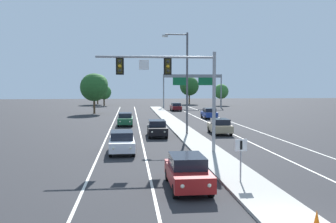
{
  "coord_description": "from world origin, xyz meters",
  "views": [
    {
      "loc": [
        -5.76,
        -12.28,
        4.94
      ],
      "look_at": [
        -3.2,
        12.63,
        3.2
      ],
      "focal_mm": 39.85,
      "sensor_mm": 36.0,
      "label": 1
    }
  ],
  "objects_px": {
    "tree_far_right_a": "(189,86)",
    "car_oncoming_green": "(125,119)",
    "car_oncoming_black": "(157,128)",
    "median_sign_post": "(241,153)",
    "overhead_signal_mast": "(176,79)",
    "tree_far_left_a": "(94,87)",
    "car_oncoming_white": "(122,142)",
    "tree_far_right_c": "(221,91)",
    "tree_far_left_c": "(97,85)",
    "traffic_cone_median_nose": "(317,221)",
    "car_oncoming_red": "(188,171)",
    "car_receding_tan": "(220,126)",
    "tree_far_left_b": "(104,92)",
    "car_receding_blue": "(209,113)",
    "highway_sign_gantry": "(193,80)",
    "car_receding_darkred": "(176,107)",
    "street_lamp_median": "(185,77)"
  },
  "relations": [
    {
      "from": "car_receding_tan",
      "to": "tree_far_left_c",
      "type": "bearing_deg",
      "value": 105.55
    },
    {
      "from": "tree_far_left_c",
      "to": "tree_far_right_a",
      "type": "height_order",
      "value": "tree_far_left_c"
    },
    {
      "from": "street_lamp_median",
      "to": "car_receding_blue",
      "type": "xyz_separation_m",
      "value": [
        6.42,
        18.28,
        -4.97
      ]
    },
    {
      "from": "car_oncoming_black",
      "to": "highway_sign_gantry",
      "type": "distance_m",
      "value": 47.89
    },
    {
      "from": "street_lamp_median",
      "to": "car_receding_darkred",
      "type": "xyz_separation_m",
      "value": [
        3.54,
        35.76,
        -4.97
      ]
    },
    {
      "from": "median_sign_post",
      "to": "street_lamp_median",
      "type": "distance_m",
      "value": 19.29
    },
    {
      "from": "tree_far_right_a",
      "to": "overhead_signal_mast",
      "type": "bearing_deg",
      "value": -99.87
    },
    {
      "from": "highway_sign_gantry",
      "to": "car_oncoming_green",
      "type": "bearing_deg",
      "value": -112.01
    },
    {
      "from": "median_sign_post",
      "to": "tree_far_left_c",
      "type": "height_order",
      "value": "tree_far_left_c"
    },
    {
      "from": "tree_far_left_a",
      "to": "car_receding_blue",
      "type": "bearing_deg",
      "value": -33.11
    },
    {
      "from": "car_receding_blue",
      "to": "tree_far_left_a",
      "type": "relative_size",
      "value": 0.63
    },
    {
      "from": "car_receding_tan",
      "to": "car_receding_darkred",
      "type": "distance_m",
      "value": 35.28
    },
    {
      "from": "street_lamp_median",
      "to": "highway_sign_gantry",
      "type": "xyz_separation_m",
      "value": [
        8.51,
        45.48,
        0.37
      ]
    },
    {
      "from": "traffic_cone_median_nose",
      "to": "car_oncoming_white",
      "type": "bearing_deg",
      "value": 112.59
    },
    {
      "from": "car_oncoming_white",
      "to": "tree_far_left_b",
      "type": "relative_size",
      "value": 0.88
    },
    {
      "from": "median_sign_post",
      "to": "car_oncoming_red",
      "type": "height_order",
      "value": "median_sign_post"
    },
    {
      "from": "tree_far_left_b",
      "to": "car_receding_blue",
      "type": "bearing_deg",
      "value": -64.02
    },
    {
      "from": "car_oncoming_white",
      "to": "tree_far_right_c",
      "type": "height_order",
      "value": "tree_far_right_c"
    },
    {
      "from": "car_receding_tan",
      "to": "car_receding_blue",
      "type": "distance_m",
      "value": 18.01
    },
    {
      "from": "car_receding_darkred",
      "to": "tree_far_left_c",
      "type": "xyz_separation_m",
      "value": [
        -17.5,
        28.15,
        4.43
      ]
    },
    {
      "from": "overhead_signal_mast",
      "to": "tree_far_right_c",
      "type": "height_order",
      "value": "overhead_signal_mast"
    },
    {
      "from": "car_oncoming_red",
      "to": "car_receding_tan",
      "type": "xyz_separation_m",
      "value": [
        6.4,
        19.64,
        0.0
      ]
    },
    {
      "from": "car_oncoming_green",
      "to": "median_sign_post",
      "type": "bearing_deg",
      "value": -77.98
    },
    {
      "from": "car_receding_tan",
      "to": "tree_far_left_a",
      "type": "xyz_separation_m",
      "value": [
        -15.4,
        29.63,
        3.83
      ]
    },
    {
      "from": "overhead_signal_mast",
      "to": "median_sign_post",
      "type": "xyz_separation_m",
      "value": [
        2.19,
        -8.48,
        -3.8
      ]
    },
    {
      "from": "car_oncoming_red",
      "to": "highway_sign_gantry",
      "type": "bearing_deg",
      "value": 80.15
    },
    {
      "from": "median_sign_post",
      "to": "car_oncoming_black",
      "type": "distance_m",
      "value": 18.33
    },
    {
      "from": "car_receding_blue",
      "to": "traffic_cone_median_nose",
      "type": "relative_size",
      "value": 6.04
    },
    {
      "from": "traffic_cone_median_nose",
      "to": "tree_far_right_a",
      "type": "distance_m",
      "value": 88.7
    },
    {
      "from": "car_oncoming_black",
      "to": "median_sign_post",
      "type": "bearing_deg",
      "value": -81.05
    },
    {
      "from": "car_receding_blue",
      "to": "tree_far_right_a",
      "type": "distance_m",
      "value": 44.83
    },
    {
      "from": "traffic_cone_median_nose",
      "to": "tree_far_left_a",
      "type": "distance_m",
      "value": 56.91
    },
    {
      "from": "car_receding_blue",
      "to": "tree_far_left_a",
      "type": "bearing_deg",
      "value": 146.89
    },
    {
      "from": "street_lamp_median",
      "to": "traffic_cone_median_nose",
      "type": "xyz_separation_m",
      "value": [
        0.61,
        -25.3,
        -5.29
      ]
    },
    {
      "from": "car_oncoming_white",
      "to": "car_receding_tan",
      "type": "distance_m",
      "value": 13.8
    },
    {
      "from": "overhead_signal_mast",
      "to": "street_lamp_median",
      "type": "distance_m",
      "value": 10.58
    },
    {
      "from": "car_oncoming_black",
      "to": "highway_sign_gantry",
      "type": "height_order",
      "value": "highway_sign_gantry"
    },
    {
      "from": "car_oncoming_white",
      "to": "car_receding_blue",
      "type": "relative_size",
      "value": 1.01
    },
    {
      "from": "tree_far_right_a",
      "to": "car_oncoming_red",
      "type": "bearing_deg",
      "value": -99.19
    },
    {
      "from": "traffic_cone_median_nose",
      "to": "tree_far_left_c",
      "type": "distance_m",
      "value": 90.51
    },
    {
      "from": "traffic_cone_median_nose",
      "to": "overhead_signal_mast",
      "type": "bearing_deg",
      "value": 100.54
    },
    {
      "from": "car_receding_blue",
      "to": "traffic_cone_median_nose",
      "type": "bearing_deg",
      "value": -97.6
    },
    {
      "from": "tree_far_left_c",
      "to": "traffic_cone_median_nose",
      "type": "bearing_deg",
      "value": -80.72
    },
    {
      "from": "overhead_signal_mast",
      "to": "tree_far_left_a",
      "type": "xyz_separation_m",
      "value": [
        -9.54,
        40.45,
        -0.73
      ]
    },
    {
      "from": "tree_far_left_a",
      "to": "car_oncoming_green",
      "type": "bearing_deg",
      "value": -74.54
    },
    {
      "from": "car_receding_darkred",
      "to": "highway_sign_gantry",
      "type": "distance_m",
      "value": 12.16
    },
    {
      "from": "tree_far_right_a",
      "to": "median_sign_post",
      "type": "bearing_deg",
      "value": -97.35
    },
    {
      "from": "tree_far_right_a",
      "to": "car_oncoming_green",
      "type": "bearing_deg",
      "value": -107.29
    },
    {
      "from": "highway_sign_gantry",
      "to": "tree_far_left_a",
      "type": "distance_m",
      "value": 25.45
    },
    {
      "from": "overhead_signal_mast",
      "to": "tree_far_right_a",
      "type": "relative_size",
      "value": 1.15
    }
  ]
}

